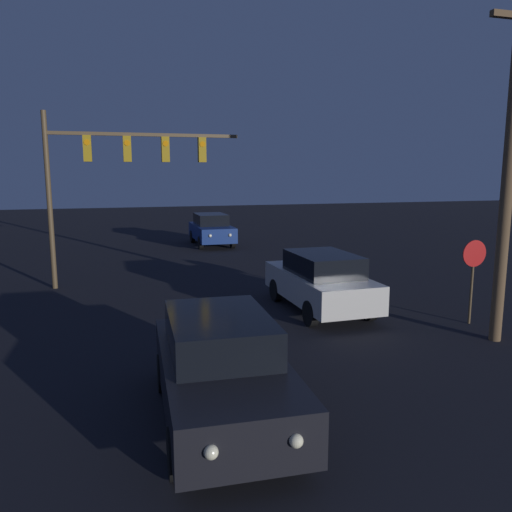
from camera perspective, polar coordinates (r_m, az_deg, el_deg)
car_near at (r=8.43m, az=-3.98°, el=-12.61°), size 2.13×4.69×1.75m
car_mid at (r=14.90m, az=7.37°, el=-2.83°), size 2.02×4.64×1.75m
car_far at (r=28.33m, az=-5.11°, el=3.08°), size 1.99×4.63×1.75m
traffic_signal_mast at (r=18.65m, az=-15.94°, el=10.04°), size 6.81×0.30×6.14m
stop_sign at (r=14.58m, az=23.59°, el=-1.01°), size 0.72×0.07×2.30m
utility_pole at (r=13.17m, az=26.96°, el=9.55°), size 1.58×0.28×8.33m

